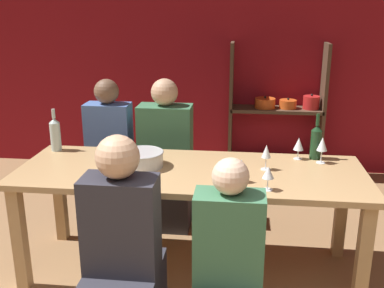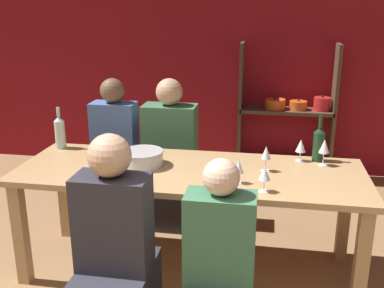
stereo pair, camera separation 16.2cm
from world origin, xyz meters
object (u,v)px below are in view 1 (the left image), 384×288
Objects in this scene: person_near_b at (123,271)px; wine_glass_red_e at (299,145)px; wine_glass_red_b at (268,173)px; person_far_b at (111,168)px; wine_glass_red_a at (266,152)px; cell_phone at (122,183)px; wine_glass_red_d at (241,167)px; wine_glass_red_c at (322,145)px; person_far_a at (166,171)px; shelf_unit at (276,132)px; person_near_a at (228,282)px; dining_table at (190,182)px; wine_bottle_dark at (316,141)px; wine_glass_white_a at (112,156)px; wine_bottle_green at (55,134)px; mixing_bowl at (143,158)px.

wine_glass_red_e is at bearing 46.00° from person_near_b.
wine_glass_red_b is 1.73m from person_far_b.
cell_phone is at bearing -158.24° from wine_glass_red_a.
wine_glass_red_b reaches higher than cell_phone.
wine_glass_red_c is at bearing 37.43° from wine_glass_red_d.
wine_glass_red_e is (0.24, 0.25, -0.01)m from wine_glass_red_a.
person_far_b reaches higher than wine_glass_red_c.
wine_glass_red_e is at bearing 50.73° from wine_glass_red_d.
wine_glass_red_e is at bearing 155.94° from person_far_a.
shelf_unit reaches higher than person_near_a.
dining_table is 7.05× the size of wine_bottle_dark.
wine_glass_red_a is 0.35m from wine_glass_red_b.
person_far_b is (-0.41, 1.07, -0.32)m from cell_phone.
person_far_b is (-0.28, 0.85, -0.42)m from wine_glass_white_a.
wine_bottle_green is 1.97m from wine_glass_red_c.
wine_glass_red_d is (-0.16, 0.11, -0.00)m from wine_glass_red_b.
wine_glass_red_e is 0.13× the size of person_far_b.
wine_glass_red_e reaches higher than mixing_bowl.
wine_glass_red_a is 0.43m from wine_glass_red_c.
wine_bottle_dark is (0.16, -1.69, 0.40)m from shelf_unit.
shelf_unit is 2.28m from mixing_bowl.
wine_bottle_green is at bearing 138.46° from cell_phone.
person_far_b is at bearing 125.96° from person_near_a.
wine_bottle_dark is at bearing 20.77° from dining_table.
cell_phone is 0.57m from person_near_b.
person_near_b is (0.79, -1.06, -0.45)m from wine_bottle_green.
person_near_a is at bearing -38.68° from wine_glass_white_a.
shelf_unit is 1.61m from person_far_a.
cell_phone is at bearing -100.26° from mixing_bowl.
wine_bottle_dark reaches higher than wine_glass_red_d.
person_near_a is 0.91× the size of person_near_b.
person_far_b is (-1.67, 0.44, -0.44)m from wine_bottle_dark.
mixing_bowl is at bearing 162.74° from wine_glass_red_d.
wine_glass_red_c is 0.15× the size of person_near_b.
person_near_a reaches higher than wine_glass_white_a.
dining_table is 2.10× the size of person_near_a.
wine_bottle_green is at bearing 164.33° from dining_table.
wine_glass_red_a is 0.95m from person_near_a.
person_far_a reaches higher than person_near_a.
wine_glass_red_a is at bearing 46.06° from person_near_b.
wine_glass_red_c is at bearing -23.95° from wine_glass_red_e.
wine_glass_red_c is 0.17m from wine_glass_red_e.
wine_glass_red_a is (1.58, -0.24, -0.01)m from wine_bottle_green.
person_far_b is (-1.54, 0.46, -0.42)m from wine_glass_red_e.
wine_bottle_green is 0.29× the size of person_near_a.
shelf_unit is at bearing 59.59° from wine_glass_white_a.
wine_glass_red_b is 0.91× the size of cell_phone.
person_near_b reaches higher than wine_bottle_dark.
wine_bottle_green is 1.82m from wine_glass_red_e.
wine_bottle_dark is (0.87, 0.33, 0.22)m from dining_table.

